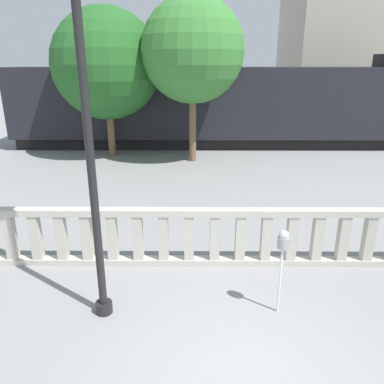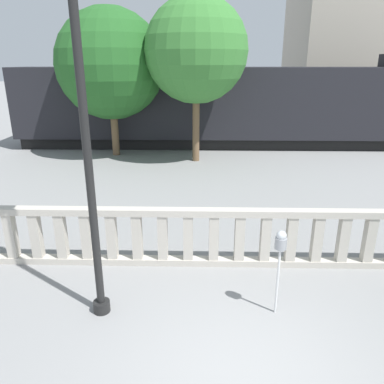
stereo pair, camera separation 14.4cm
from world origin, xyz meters
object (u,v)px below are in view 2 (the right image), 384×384
lamppost (81,90)px  tree_left (110,64)px  train_near (233,106)px  parking_meter (281,246)px  tree_right (196,51)px

lamppost → tree_left: 11.78m
train_near → tree_left: tree_left is taller
lamppost → train_near: (3.29, 13.58, -1.71)m
lamppost → parking_meter: size_ratio=3.93×
parking_meter → tree_left: tree_left is taller
train_near → tree_right: tree_right is taller
lamppost → tree_left: size_ratio=0.96×
parking_meter → tree_right: (-1.53, 10.49, 3.25)m
parking_meter → tree_right: bearing=98.3°
lamppost → parking_meter: (3.01, 0.05, -2.46)m
lamppost → tree_right: bearing=82.0°
tree_left → tree_right: tree_right is taller
train_near → tree_right: bearing=-120.6°
parking_meter → train_near: train_near is taller
tree_right → parking_meter: bearing=-81.7°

